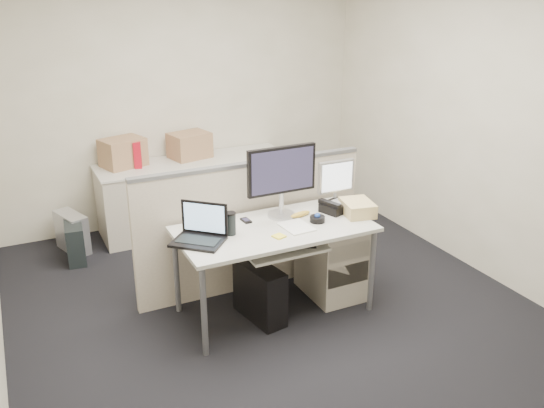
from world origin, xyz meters
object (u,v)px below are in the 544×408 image
desk (274,235)px  laptop (197,226)px  desk_phone (336,207)px  monitor_main (282,182)px

desk → laptop: laptop is taller
laptop → desk_phone: (1.22, 0.10, -0.10)m
desk_phone → desk: bearing=168.3°
laptop → monitor_main: bearing=56.6°
desk → desk_phone: bearing=7.6°
monitor_main → laptop: 0.81m
desk_phone → laptop: bearing=165.4°
laptop → desk_phone: laptop is taller
desk → laptop: 0.65m
monitor_main → desk_phone: bearing=-12.9°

